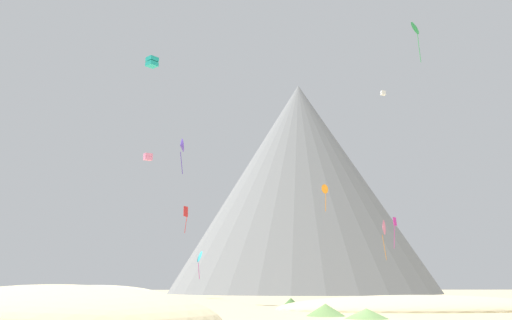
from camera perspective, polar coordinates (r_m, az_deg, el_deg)
The scene contains 20 objects.
ground_plane at distance 34.82m, azimuth 10.94°, elevation -16.64°, with size 400.00×400.00×0.00m, color #C6B284.
dune_foreground_left at distance 48.89m, azimuth 17.31°, elevation -15.32°, with size 24.88×13.39×2.41m, color beige.
dune_midground at distance 55.99m, azimuth -17.05°, elevation -15.03°, with size 18.64×12.49×4.10m, color beige.
bush_mid_center at distance 36.95m, azimuth 7.61°, elevation -15.93°, with size 2.68×2.68×0.82m, color #668C4C.
bush_scatter_east at distance 43.84m, azimuth -17.59°, elevation -14.86°, with size 1.78×1.78×1.09m, color #386633.
bush_far_right at distance 56.13m, azimuth 3.85°, elevation -15.18°, with size 1.62×1.62×0.76m, color #477238.
bush_low_patch at distance 34.60m, azimuth 11.99°, elevation -16.09°, with size 2.75×2.75×0.63m, color #668C4C.
bush_far_left at distance 45.37m, azimuth 9.22°, elevation -15.37°, with size 2.47×2.47×0.88m, color #568442.
bush_ridge_crest at distance 46.25m, azimuth -14.99°, elevation -14.97°, with size 2.08×2.08×1.01m, color #568442.
rock_massif at distance 138.74m, azimuth 4.66°, elevation -3.56°, with size 94.91×94.91×56.08m.
kite_teal_high at distance 66.47m, azimuth -11.30°, elevation 10.47°, with size 1.67×1.67×1.19m.
kite_magenta_low at distance 85.25m, azimuth 14.92°, elevation -7.04°, with size 0.75×0.47×4.96m.
kite_white_high at distance 105.35m, azimuth 13.73°, elevation 7.12°, with size 0.93×0.87×0.91m.
kite_pink_mid at distance 92.68m, azimuth -11.73°, elevation 0.34°, with size 1.75×1.78×1.32m.
kite_red_low at distance 76.70m, azimuth -7.69°, elevation -5.86°, with size 0.67×0.83×3.96m.
kite_cyan_low at distance 85.74m, azimuth -6.24°, elevation -10.48°, with size 1.34×2.06×4.46m.
kite_rainbow_low at distance 89.78m, azimuth 13.74°, elevation -7.19°, with size 1.50×2.32×6.57m.
kite_orange_mid at distance 75.24m, azimuth 7.62°, elevation -3.18°, with size 1.21×1.48×3.91m.
kite_indigo_mid at distance 61.93m, azimuth -8.16°, elevation 1.57°, with size 0.89×1.70×4.25m.
kite_green_high at distance 80.97m, azimuth 17.08°, elevation 13.61°, with size 2.06×1.92×6.37m.
Camera 1 is at (-8.96, -33.59, 2.04)m, focal length 36.59 mm.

